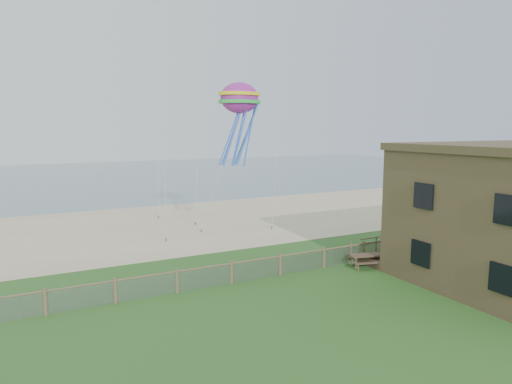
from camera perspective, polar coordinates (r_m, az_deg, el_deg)
ground at (r=21.48m, az=11.43°, el=-14.64°), size 160.00×160.00×0.00m
sand_beach at (r=40.25m, az=-8.61°, el=-3.85°), size 72.00×20.00×0.02m
ocean at (r=82.72m, az=-18.53°, el=1.89°), size 160.00×68.00×0.02m
chainlink_fence at (r=25.93m, az=3.03°, el=-9.19°), size 36.20×0.20×1.25m
motel_deck at (r=33.64m, az=23.54°, el=-6.36°), size 15.00×2.00×0.50m
picnic_table at (r=28.22m, az=13.61°, el=-8.24°), size 2.35×2.01×0.85m
octopus_kite at (r=33.71m, az=-2.05°, el=8.78°), size 3.65×2.95×6.62m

